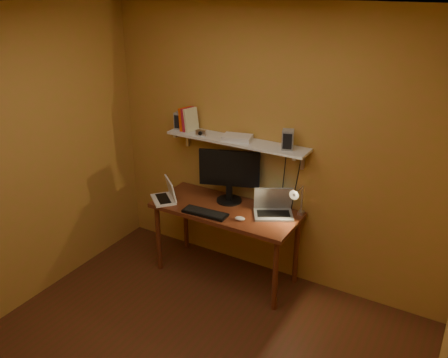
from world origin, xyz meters
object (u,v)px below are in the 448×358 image
Objects in this scene: desk_lamp at (298,198)px; shelf_camera at (201,133)px; desk at (226,216)px; mouse at (240,219)px; speaker_right at (288,140)px; netbook at (167,194)px; router at (237,138)px; keyboard at (205,213)px; speaker_left at (180,121)px; wall_shelf at (236,141)px; monitor at (229,173)px; laptop at (273,207)px.

shelf_camera is (-1.00, -0.01, 0.45)m from desk_lamp.
desk is 0.29m from mouse.
speaker_right is (0.28, 0.33, 0.70)m from mouse.
netbook is 1.32m from speaker_right.
router is (0.60, 0.33, 0.59)m from netbook.
keyboard is 0.97m from speaker_left.
wall_shelf is 7.93× the size of speaker_right.
keyboard is (-0.10, -0.40, -0.60)m from wall_shelf.
mouse is 0.57× the size of speaker_left.
desk is 5.29× the size of router.
monitor is at bearing 165.66° from speaker_right.
laptop is 2.57× the size of speaker_left.
laptop is at bearing -178.36° from desk_lamp.
wall_shelf is 5.29× the size of router.
wall_shelf is 0.87m from netbook.
monitor reaches higher than netbook.
speaker_right is at bearing 56.63° from netbook.
mouse is at bearing -55.89° from wall_shelf.
laptop is 0.65m from speaker_right.
desk_lamp is 1.39m from speaker_left.
mouse is at bearing -56.77° from router.
netbook is at bearing -150.43° from wall_shelf.
wall_shelf is at bearing -9.27° from speaker_left.
mouse is (0.82, -0.01, -0.04)m from netbook.
keyboard is 2.41× the size of speaker_right.
netbook is at bearing -89.66° from speaker_left.
laptop is 0.97m from shelf_camera.
shelf_camera is (-0.34, 0.12, 0.74)m from desk.
laptop is at bearing -9.15° from router.
speaker_right reaches higher than router.
shelf_camera is at bearing 143.57° from mouse.
speaker_right is 0.86m from shelf_camera.
desk_lamp is at bearing -5.41° from router.
shelf_camera is at bearing -179.64° from desk_lamp.
netbook is at bearing 177.73° from speaker_right.
laptop is 0.63m from keyboard.
speaker_left is at bearing 178.53° from router.
netbook is at bearing -167.99° from desk_lamp.
monitor is 1.59× the size of netbook.
keyboard is at bearing -156.70° from desk_lamp.
speaker_left is at bearing 176.56° from desk_lamp.
desk is 0.62m from netbook.
desk_lamp reaches higher than desk.
netbook is 0.93× the size of desk_lamp.
laptop is at bearing -157.77° from speaker_right.
monitor is 0.65m from netbook.
speaker_left is at bearing 139.73° from keyboard.
laptop is 0.27m from desk_lamp.
speaker_left is (-0.59, 0.06, 0.42)m from monitor.
speaker_left reaches higher than shelf_camera.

